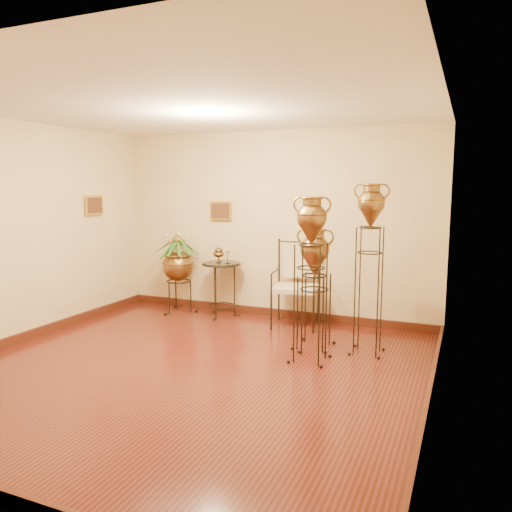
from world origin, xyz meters
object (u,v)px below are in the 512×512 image
at_px(amphora_tall, 369,267).
at_px(amphora_mid, 311,278).
at_px(planter_urn, 178,262).
at_px(side_table, 222,289).
at_px(armchair, 296,285).

height_order(amphora_tall, amphora_mid, amphora_tall).
height_order(planter_urn, side_table, planter_urn).
height_order(amphora_mid, side_table, amphora_mid).
distance_m(amphora_mid, side_table, 2.32).
distance_m(planter_urn, side_table, 0.85).
bearing_deg(armchair, planter_urn, 168.55).
distance_m(amphora_mid, armchair, 1.44).
height_order(amphora_mid, armchair, amphora_mid).
bearing_deg(side_table, armchair, -3.67).
height_order(amphora_tall, side_table, amphora_tall).
xyz_separation_m(amphora_mid, armchair, (-0.60, 1.26, -0.35)).
distance_m(amphora_tall, amphora_mid, 0.76).
distance_m(amphora_mid, planter_urn, 2.91).
relative_size(amphora_mid, armchair, 1.58).
distance_m(amphora_tall, armchair, 1.44).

